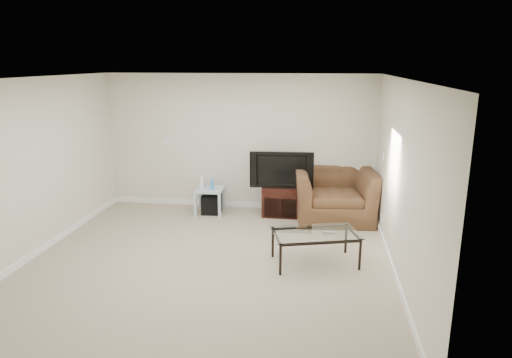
# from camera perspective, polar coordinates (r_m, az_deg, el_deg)

# --- Properties ---
(floor) EXTENTS (5.00, 5.00, 0.00)m
(floor) POSITION_cam_1_polar(r_m,az_deg,el_deg) (6.49, -5.94, -10.22)
(floor) COLOR tan
(floor) RESTS_ON ground
(ceiling) EXTENTS (5.00, 5.00, 0.00)m
(ceiling) POSITION_cam_1_polar(r_m,az_deg,el_deg) (5.90, -6.59, 12.41)
(ceiling) COLOR white
(ceiling) RESTS_ON ground
(wall_back) EXTENTS (5.00, 0.02, 2.50)m
(wall_back) POSITION_cam_1_polar(r_m,az_deg,el_deg) (8.47, -2.14, 4.60)
(wall_back) COLOR silver
(wall_back) RESTS_ON ground
(wall_left) EXTENTS (0.02, 5.00, 2.50)m
(wall_left) POSITION_cam_1_polar(r_m,az_deg,el_deg) (7.11, -26.20, 1.17)
(wall_left) COLOR silver
(wall_left) RESTS_ON ground
(wall_right) EXTENTS (0.02, 5.00, 2.50)m
(wall_right) POSITION_cam_1_polar(r_m,az_deg,el_deg) (5.99, 17.64, -0.27)
(wall_right) COLOR silver
(wall_right) RESTS_ON ground
(plate_back) EXTENTS (0.12, 0.02, 0.12)m
(plate_back) POSITION_cam_1_polar(r_m,az_deg,el_deg) (8.81, -11.18, 4.72)
(plate_back) COLOR white
(plate_back) RESTS_ON wall_back
(plate_right_switch) EXTENTS (0.02, 0.09, 0.13)m
(plate_right_switch) POSITION_cam_1_polar(r_m,az_deg,el_deg) (7.53, 15.62, 2.81)
(plate_right_switch) COLOR white
(plate_right_switch) RESTS_ON wall_right
(plate_right_outlet) EXTENTS (0.02, 0.08, 0.12)m
(plate_right_outlet) POSITION_cam_1_polar(r_m,az_deg,el_deg) (7.49, 15.41, -4.79)
(plate_right_outlet) COLOR white
(plate_right_outlet) RESTS_ON wall_right
(tv_stand) EXTENTS (0.67, 0.46, 0.55)m
(tv_stand) POSITION_cam_1_polar(r_m,az_deg,el_deg) (8.23, 3.19, -2.68)
(tv_stand) COLOR black
(tv_stand) RESTS_ON floor
(dvd_player) EXTENTS (0.40, 0.28, 0.06)m
(dvd_player) POSITION_cam_1_polar(r_m,az_deg,el_deg) (8.15, 3.19, -1.52)
(dvd_player) COLOR black
(dvd_player) RESTS_ON tv_stand
(television) EXTENTS (1.04, 0.27, 0.64)m
(television) POSITION_cam_1_polar(r_m,az_deg,el_deg) (8.05, 3.23, 1.32)
(television) COLOR black
(television) RESTS_ON tv_stand
(side_table) EXTENTS (0.51, 0.51, 0.47)m
(side_table) POSITION_cam_1_polar(r_m,az_deg,el_deg) (8.38, -5.79, -2.73)
(side_table) COLOR silver
(side_table) RESTS_ON floor
(subwoofer) EXTENTS (0.38, 0.38, 0.35)m
(subwoofer) POSITION_cam_1_polar(r_m,az_deg,el_deg) (8.41, -5.56, -3.14)
(subwoofer) COLOR black
(subwoofer) RESTS_ON floor
(game_console) EXTENTS (0.05, 0.16, 0.22)m
(game_console) POSITION_cam_1_polar(r_m,az_deg,el_deg) (8.29, -6.68, -0.46)
(game_console) COLOR white
(game_console) RESTS_ON side_table
(game_case) EXTENTS (0.08, 0.14, 0.19)m
(game_case) POSITION_cam_1_polar(r_m,az_deg,el_deg) (8.25, -5.48, -0.60)
(game_case) COLOR #337FCC
(game_case) RESTS_ON side_table
(recliner) EXTENTS (1.45, 1.01, 1.20)m
(recliner) POSITION_cam_1_polar(r_m,az_deg,el_deg) (8.05, 9.81, -0.89)
(recliner) COLOR brown
(recliner) RESTS_ON floor
(coffee_table) EXTENTS (1.29, 0.94, 0.45)m
(coffee_table) POSITION_cam_1_polar(r_m,az_deg,el_deg) (6.37, 7.39, -8.54)
(coffee_table) COLOR black
(coffee_table) RESTS_ON floor
(remote) EXTENTS (0.18, 0.05, 0.02)m
(remote) POSITION_cam_1_polar(r_m,az_deg,el_deg) (6.28, 9.13, -6.60)
(remote) COLOR #B2B2B7
(remote) RESTS_ON coffee_table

